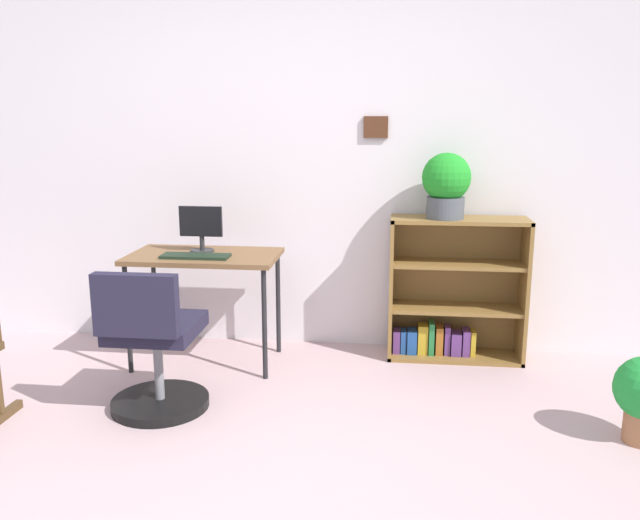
% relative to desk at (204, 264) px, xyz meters
% --- Properties ---
extents(wall_back, '(5.20, 0.12, 2.49)m').
position_rel_desk_xyz_m(wall_back, '(0.42, 0.49, 0.61)').
color(wall_back, silver).
rests_on(wall_back, ground_plane).
extents(desk, '(0.92, 0.53, 0.70)m').
position_rel_desk_xyz_m(desk, '(0.00, 0.00, 0.00)').
color(desk, brown).
rests_on(desk, ground_plane).
extents(monitor, '(0.27, 0.15, 0.29)m').
position_rel_desk_xyz_m(monitor, '(-0.03, 0.06, 0.22)').
color(monitor, '#262628').
rests_on(monitor, desk).
extents(keyboard, '(0.41, 0.14, 0.02)m').
position_rel_desk_xyz_m(keyboard, '(-0.02, -0.11, 0.07)').
color(keyboard, black).
rests_on(keyboard, desk).
extents(office_chair, '(0.52, 0.55, 0.80)m').
position_rel_desk_xyz_m(office_chair, '(-0.07, -0.74, -0.30)').
color(office_chair, black).
rests_on(office_chair, ground_plane).
extents(bookshelf_low, '(0.86, 0.30, 0.92)m').
position_rel_desk_xyz_m(bookshelf_low, '(1.55, 0.30, -0.23)').
color(bookshelf_low, brown).
rests_on(bookshelf_low, ground_plane).
extents(potted_plant_on_shelf, '(0.30, 0.30, 0.40)m').
position_rel_desk_xyz_m(potted_plant_on_shelf, '(1.48, 0.24, 0.49)').
color(potted_plant_on_shelf, '#474C51').
rests_on(potted_plant_on_shelf, bookshelf_low).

